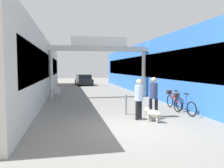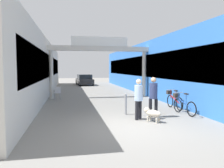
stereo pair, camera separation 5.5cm
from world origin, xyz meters
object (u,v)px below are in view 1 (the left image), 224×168
bicycle_blue_nearest (183,104)px  cafe_chair_aluminium_nearer (57,92)px  bollard_post_metal (126,104)px  parked_car_black (84,80)px  pedestrian_with_dog (139,96)px  dog_on_leash (152,113)px  pedestrian_companion (154,94)px  bicycle_red_second (174,100)px

bicycle_blue_nearest → cafe_chair_aluminium_nearer: bearing=135.5°
bicycle_blue_nearest → bollard_post_metal: 2.64m
cafe_chair_aluminium_nearer → parked_car_black: bearing=78.0°
pedestrian_with_dog → dog_on_leash: 0.88m
pedestrian_companion → bicycle_red_second: size_ratio=1.02×
bollard_post_metal → parked_car_black: bearing=92.0°
bicycle_blue_nearest → cafe_chair_aluminium_nearer: 8.27m
bicycle_red_second → cafe_chair_aluminium_nearer: (-6.12, 4.45, 0.10)m
pedestrian_with_dog → bollard_post_metal: pedestrian_with_dog is taller
pedestrian_with_dog → parked_car_black: size_ratio=0.40×
pedestrian_companion → parked_car_black: bearing=95.1°
pedestrian_companion → bicycle_red_second: 2.55m
pedestrian_companion → parked_car_black: size_ratio=0.42×
dog_on_leash → pedestrian_with_dog: bearing=128.5°
cafe_chair_aluminium_nearer → pedestrian_companion: bearing=-55.0°
pedestrian_with_dog → cafe_chair_aluminium_nearer: (-3.55, 6.43, -0.41)m
cafe_chair_aluminium_nearer → bicycle_red_second: bearing=-36.1°
bicycle_blue_nearest → parked_car_black: parked_car_black is taller
dog_on_leash → bicycle_red_second: size_ratio=0.45×
pedestrian_companion → cafe_chair_aluminium_nearer: size_ratio=1.93×
bicycle_blue_nearest → pedestrian_with_dog: bearing=-164.8°
dog_on_leash → bollard_post_metal: bollard_post_metal is taller
cafe_chair_aluminium_nearer → parked_car_black: size_ratio=0.22×
pedestrian_with_dog → dog_on_leash: size_ratio=2.20×
pedestrian_companion → bollard_post_metal: pedestrian_companion is taller
pedestrian_companion → bicycle_blue_nearest: 1.72m
dog_on_leash → bicycle_red_second: bicycle_red_second is taller
pedestrian_with_dog → bicycle_red_second: size_ratio=0.99×
pedestrian_with_dog → bollard_post_metal: bearing=105.0°
pedestrian_with_dog → bicycle_blue_nearest: (2.34, 0.64, -0.51)m
bicycle_red_second → parked_car_black: (-3.46, 16.91, 0.21)m
pedestrian_companion → cafe_chair_aluminium_nearer: bearing=125.0°
cafe_chair_aluminium_nearer → pedestrian_with_dog: bearing=-61.1°
bollard_post_metal → bicycle_red_second: bearing=18.7°
bicycle_blue_nearest → bollard_post_metal: (-2.62, 0.38, 0.06)m
parked_car_black → pedestrian_companion: bearing=-84.9°
bollard_post_metal → cafe_chair_aluminium_nearer: (-3.28, 5.42, 0.05)m
pedestrian_companion → parked_car_black: (-1.65, 18.62, -0.34)m
pedestrian_with_dog → parked_car_black: pedestrian_with_dog is taller
pedestrian_companion → parked_car_black: pedestrian_companion is taller
dog_on_leash → cafe_chair_aluminium_nearer: size_ratio=0.85×
pedestrian_companion → bicycle_blue_nearest: bearing=12.8°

